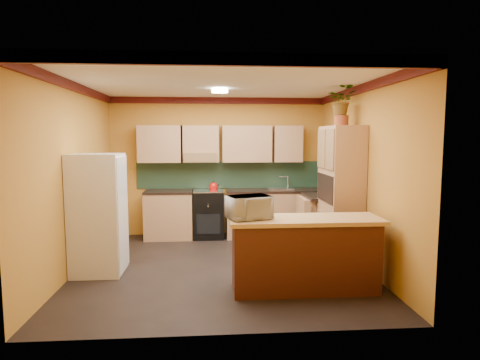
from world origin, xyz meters
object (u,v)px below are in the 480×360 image
at_px(base_cabinets_back, 241,214).
at_px(microwave, 249,207).
at_px(stove, 208,214).
at_px(pantry, 340,194).
at_px(fridge, 98,214).
at_px(breakfast_bar, 305,256).

relative_size(base_cabinets_back, microwave, 7.11).
distance_m(stove, pantry, 2.69).
relative_size(stove, pantry, 0.43).
xyz_separation_m(base_cabinets_back, microwave, (-0.11, -2.81, 0.63)).
xyz_separation_m(fridge, breakfast_bar, (2.77, -0.88, -0.41)).
height_order(pantry, microwave, pantry).
bearing_deg(pantry, stove, 141.61).
xyz_separation_m(stove, microwave, (0.51, -2.81, 0.62)).
bearing_deg(base_cabinets_back, breakfast_bar, -78.08).
bearing_deg(fridge, stove, 51.30).
distance_m(stove, fridge, 2.51).
bearing_deg(microwave, pantry, 18.21).
bearing_deg(microwave, breakfast_bar, -19.38).
bearing_deg(fridge, pantry, 4.86).
relative_size(breakfast_bar, microwave, 3.51).
distance_m(base_cabinets_back, breakfast_bar, 2.87).
distance_m(stove, breakfast_bar, 3.06).
bearing_deg(breakfast_bar, pantry, 54.85).
height_order(pantry, breakfast_bar, pantry).
relative_size(base_cabinets_back, fridge, 2.15).
height_order(stove, breakfast_bar, stove).
bearing_deg(stove, breakfast_bar, -66.56).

